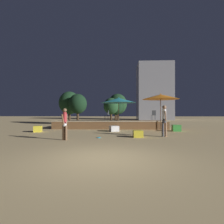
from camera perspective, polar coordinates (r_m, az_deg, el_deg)
name	(u,v)px	position (r m, az deg, el deg)	size (l,w,h in m)	color
ground_plane	(103,159)	(5.62, -2.89, -15.00)	(120.00, 120.00, 0.00)	tan
wooden_deck	(111,124)	(16.25, -0.48, -4.09)	(10.03, 2.90, 0.74)	brown
patio_umbrella_0	(161,97)	(15.10, 15.57, 4.80)	(2.99, 2.99, 3.03)	brown
patio_umbrella_1	(119,100)	(14.83, 2.19, 3.81)	(2.94, 2.94, 2.75)	brown
cube_seat_0	(176,128)	(14.38, 20.27, -4.93)	(0.65, 0.65, 0.49)	#4CC651
cube_seat_1	(138,134)	(10.38, 8.46, -7.02)	(0.58, 0.58, 0.40)	yellow
cube_seat_2	(38,129)	(14.04, -23.05, -5.11)	(0.66, 0.66, 0.45)	yellow
cube_seat_3	(114,129)	(13.40, 0.68, -5.43)	(0.81, 0.81, 0.42)	white
person_0	(65,123)	(9.44, -15.18, -3.50)	(0.28, 0.47, 1.66)	brown
person_1	(164,119)	(10.87, 16.70, -2.23)	(0.31, 0.52, 1.87)	#3F3F47
bistro_chair_0	(107,114)	(16.83, -1.53, -0.71)	(0.43, 0.43, 0.90)	#2D3338
bistro_chair_1	(154,114)	(16.61, 13.43, -0.72)	(0.41, 0.41, 0.90)	#2D3338
frisbee_disc	(99,138)	(10.02, -4.37, -8.32)	(0.22, 0.22, 0.03)	#33B2D8
background_tree_0	(78,104)	(21.46, -11.12, 2.59)	(2.18, 2.18, 3.69)	#3D2B1C
background_tree_1	(69,103)	(23.45, -13.73, 2.87)	(2.70, 2.70, 4.18)	#3D2B1C
background_tree_2	(118,104)	(27.42, 1.81, 2.59)	(2.93, 2.93, 4.38)	#3D2B1C
background_tree_3	(111,106)	(25.06, -0.30, 1.90)	(2.15, 2.15, 3.55)	#3D2B1C
background_tree_4	(116,107)	(26.54, 1.16, 1.68)	(2.24, 2.24, 3.54)	#3D2B1C
distant_building	(154,92)	(35.85, 13.59, 6.39)	(6.62, 4.94, 11.06)	gray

